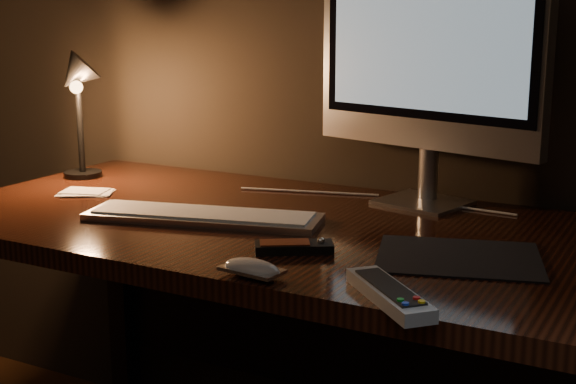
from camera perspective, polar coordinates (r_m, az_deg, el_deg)
The scene contains 10 objects.
desk at distance 1.75m, azimuth 1.66°, elevation -5.76°, with size 1.60×0.75×0.75m.
monitor at distance 1.78m, azimuth 9.91°, elevation 10.04°, with size 0.55×0.20×0.59m.
keyboard at distance 1.68m, azimuth -6.04°, elevation -1.69°, with size 0.49×0.14×0.02m, color silver.
mousepad at distance 1.45m, azimuth 12.04°, elevation -4.56°, with size 0.28×0.23×0.00m, color black.
mouse at distance 1.33m, azimuth -2.59°, elevation -5.60°, with size 0.11×0.06×0.02m, color white.
media_remote at distance 1.46m, azimuth 0.43°, elevation -3.91°, with size 0.15×0.12×0.03m.
tv_remote at distance 1.23m, azimuth 7.21°, elevation -7.17°, with size 0.19×0.18×0.03m.
papers at distance 1.97m, azimuth -14.20°, elevation -0.02°, with size 0.13×0.08×0.01m, color white.
desk_lamp at distance 2.11m, azimuth -14.80°, elevation 6.82°, with size 0.17×0.18×0.33m.
cable at distance 1.85m, azimuth 6.12°, elevation -0.53°, with size 0.01×0.01×0.65m, color white.
Camera 1 is at (0.74, 0.44, 1.18)m, focal length 50.00 mm.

